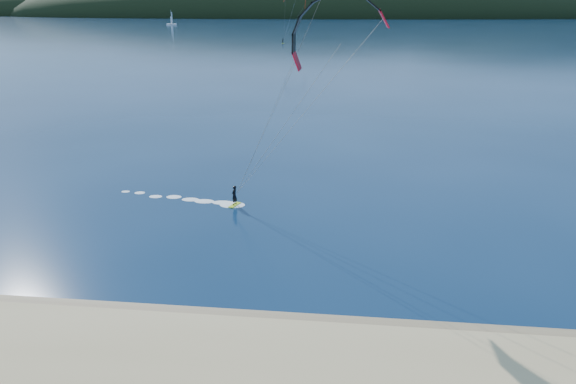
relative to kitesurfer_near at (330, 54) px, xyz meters
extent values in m
cube|color=#856D4D|center=(-3.25, -12.67, -11.71)|extent=(220.00, 2.50, 0.10)
ellipsoid|color=black|center=(-53.25, 702.83, -11.76)|extent=(840.00, 280.00, 110.00)
ellipsoid|color=black|center=(256.75, 742.83, -11.76)|extent=(600.00, 240.00, 140.00)
ellipsoid|color=black|center=(-383.25, 762.83, -11.76)|extent=(520.00, 220.00, 90.00)
cube|color=#BADB19|center=(-7.22, 3.25, -11.72)|extent=(0.81, 1.32, 0.07)
imported|color=black|center=(-7.22, 3.25, -10.92)|extent=(0.54, 0.66, 1.55)
cylinder|color=gray|center=(-3.16, 1.38, -5.00)|extent=(0.02, 0.02, 13.98)
cube|color=#BADB19|center=(-25.13, 184.89, -11.71)|extent=(0.93, 1.60, 0.09)
imported|color=black|center=(-25.13, 184.89, -10.74)|extent=(0.96, 1.09, 1.88)
cylinder|color=gray|center=(-22.40, 182.51, -3.39)|extent=(0.02, 0.02, 15.38)
cube|color=white|center=(-134.76, 378.88, -11.29)|extent=(7.59, 2.65, 1.32)
cylinder|color=white|center=(-134.76, 378.88, -6.12)|extent=(0.19, 0.19, 10.35)
cube|color=white|center=(-134.72, 380.19, -6.12)|extent=(0.12, 2.45, 7.53)
cube|color=white|center=(-134.72, 377.37, -8.00)|extent=(0.11, 1.88, 4.70)
camera|label=1|loc=(1.10, -34.25, 2.92)|focal=32.90mm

